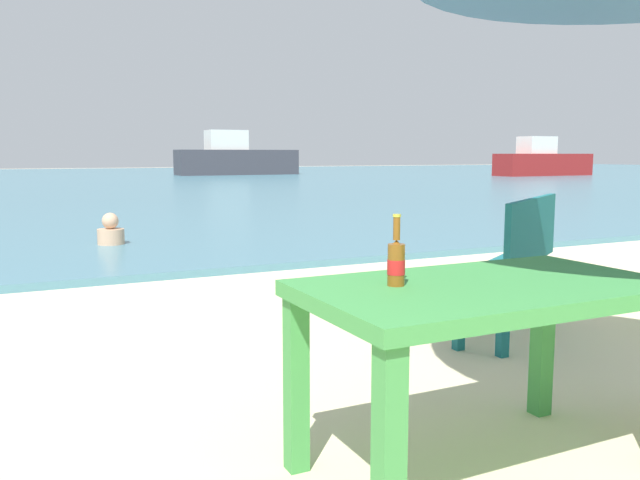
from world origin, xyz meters
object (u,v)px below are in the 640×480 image
picnic_table_green (486,311)px  swimmer_person (111,232)px  bench_teal_center (517,257)px  beer_bottle_amber (396,261)px  boat_ferry (235,159)px  boat_barge (542,162)px

picnic_table_green → swimmer_person: picnic_table_green is taller
swimmer_person → bench_teal_center: bearing=-70.3°
beer_bottle_amber → boat_ferry: (10.67, 33.47, 0.12)m
beer_bottle_amber → boat_barge: bearing=44.5°
beer_bottle_amber → bench_teal_center: beer_bottle_amber is taller
boat_barge → picnic_table_green: bearing=-135.0°
swimmer_person → boat_ferry: bearing=68.1°
bench_teal_center → boat_ferry: 33.30m
swimmer_person → boat_ferry: size_ratio=0.06×
picnic_table_green → beer_bottle_amber: beer_bottle_amber is taller
beer_bottle_amber → boat_ferry: 35.13m
boat_ferry → swimmer_person: bearing=-111.9°
bench_teal_center → swimmer_person: 5.70m
beer_bottle_amber → boat_barge: boat_barge is taller
picnic_table_green → boat_barge: size_ratio=0.24×
picnic_table_green → swimmer_person: 6.84m
boat_barge → swimmer_person: bearing=-144.5°
bench_teal_center → beer_bottle_amber: bearing=-143.7°
bench_teal_center → boat_barge: boat_barge is taller
beer_bottle_amber → swimmer_person: beer_bottle_amber is taller
boat_barge → boat_ferry: boat_ferry is taller
bench_teal_center → swimmer_person: (-1.91, 5.36, -0.30)m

